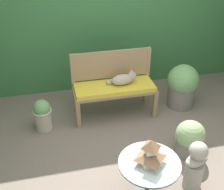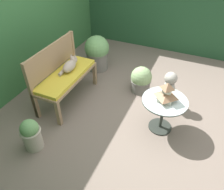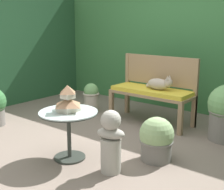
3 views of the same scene
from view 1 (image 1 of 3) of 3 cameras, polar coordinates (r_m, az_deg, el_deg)
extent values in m
plane|color=#75665B|center=(3.66, 4.85, -13.32)|extent=(30.00, 30.00, 0.00)
cube|color=#38703D|center=(5.25, -3.01, 15.30)|extent=(6.40, 1.05, 2.22)
cube|color=#937556|center=(4.08, -6.85, -4.10)|extent=(0.06, 0.06, 0.42)
cube|color=#937556|center=(4.32, 8.70, -2.03)|extent=(0.06, 0.06, 0.42)
cube|color=#937556|center=(4.42, -7.52, -1.03)|extent=(0.06, 0.06, 0.42)
cube|color=#937556|center=(4.64, 6.92, 0.72)|extent=(0.06, 0.06, 0.42)
cube|color=#937556|center=(4.21, 0.51, 1.09)|extent=(1.23, 0.47, 0.04)
cube|color=gold|center=(4.18, 0.51, 1.66)|extent=(1.18, 0.44, 0.06)
cube|color=#937556|center=(4.29, -7.81, 2.16)|extent=(0.06, 0.06, 0.98)
cube|color=#937556|center=(4.52, 7.13, 3.81)|extent=(0.06, 0.06, 0.98)
cube|color=#937556|center=(4.24, -0.16, 6.26)|extent=(1.18, 0.04, 0.43)
ellipsoid|color=#A89989|center=(4.15, 2.07, 3.12)|extent=(0.33, 0.19, 0.16)
sphere|color=#A89989|center=(4.18, 4.09, 3.84)|extent=(0.13, 0.13, 0.13)
cone|color=#A89989|center=(4.17, 3.96, 5.00)|extent=(0.05, 0.05, 0.06)
cone|color=#A89989|center=(4.11, 4.30, 4.57)|extent=(0.05, 0.05, 0.06)
cylinder|color=#A89989|center=(4.20, 0.08, 2.67)|extent=(0.18, 0.07, 0.06)
cylinder|color=#2D332D|center=(3.10, 7.27, -17.00)|extent=(0.04, 0.04, 0.53)
cylinder|color=silver|center=(2.91, 7.63, -13.50)|extent=(0.63, 0.63, 0.01)
torus|color=#2D332D|center=(2.92, 7.62, -13.66)|extent=(0.63, 0.63, 0.02)
cube|color=beige|center=(2.88, 7.69, -12.97)|extent=(0.19, 0.19, 0.06)
pyramid|color=#936B4C|center=(2.83, 7.79, -11.94)|extent=(0.25, 0.25, 0.08)
cube|color=beige|center=(2.79, 7.89, -10.93)|extent=(0.12, 0.12, 0.06)
pyramid|color=#936B4C|center=(2.74, 8.00, -9.82)|extent=(0.16, 0.16, 0.09)
cylinder|color=#A39E93|center=(3.38, 16.18, -15.39)|extent=(0.20, 0.20, 0.35)
ellipsoid|color=#A39E93|center=(3.22, 16.80, -12.56)|extent=(0.32, 0.24, 0.11)
sphere|color=#A39E93|center=(3.13, 17.18, -10.78)|extent=(0.20, 0.20, 0.20)
cylinder|color=slate|center=(4.69, 13.82, 0.01)|extent=(0.42, 0.42, 0.38)
torus|color=slate|center=(4.60, 14.10, 1.93)|extent=(0.46, 0.46, 0.03)
sphere|color=#66995B|center=(4.55, 14.26, 3.00)|extent=(0.49, 0.49, 0.49)
cylinder|color=#ADA393|center=(4.18, -13.77, -4.84)|extent=(0.24, 0.24, 0.32)
torus|color=#ADA393|center=(4.09, -14.03, -3.17)|extent=(0.28, 0.28, 0.03)
sphere|color=#66995B|center=(4.06, -14.13, -2.55)|extent=(0.24, 0.24, 0.24)
cylinder|color=slate|center=(3.83, 15.25, -9.87)|extent=(0.33, 0.33, 0.23)
torus|color=slate|center=(3.76, 15.47, -8.70)|extent=(0.37, 0.37, 0.03)
sphere|color=#89A870|center=(3.71, 15.64, -7.78)|extent=(0.37, 0.37, 0.37)
camera|label=2|loc=(2.27, -59.40, 13.98)|focal=35.00mm
camera|label=3|loc=(3.39, 73.45, -12.25)|focal=50.00mm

